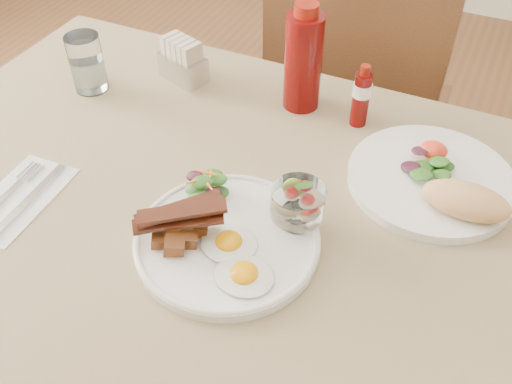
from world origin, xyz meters
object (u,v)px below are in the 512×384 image
(hot_sauce_bottle, at_px, (361,96))
(fruit_cup, at_px, (298,202))
(table, at_px, (245,249))
(ketchup_bottle, at_px, (303,60))
(second_plate, at_px, (439,183))
(chair_far, at_px, (354,109))
(main_plate, at_px, (227,241))
(sugar_caddy, at_px, (183,62))
(water_glass, at_px, (88,66))

(hot_sauce_bottle, bearing_deg, fruit_cup, -90.41)
(table, bearing_deg, ketchup_bottle, 95.22)
(table, height_order, second_plate, second_plate)
(hot_sauce_bottle, bearing_deg, chair_far, 104.35)
(table, height_order, hot_sauce_bottle, hot_sauce_bottle)
(fruit_cup, distance_m, ketchup_bottle, 0.34)
(main_plate, distance_m, second_plate, 0.36)
(sugar_caddy, bearing_deg, fruit_cup, -20.33)
(sugar_caddy, xyz_separation_m, water_glass, (-0.15, -0.11, 0.01))
(second_plate, distance_m, hot_sauce_bottle, 0.22)
(ketchup_bottle, distance_m, water_glass, 0.43)
(chair_far, bearing_deg, sugar_caddy, -127.91)
(chair_far, bearing_deg, table, -90.00)
(ketchup_bottle, relative_size, hot_sauce_bottle, 1.68)
(table, distance_m, main_plate, 0.12)
(main_plate, height_order, second_plate, second_plate)
(main_plate, distance_m, water_glass, 0.52)
(hot_sauce_bottle, bearing_deg, sugar_caddy, -179.29)
(table, distance_m, water_glass, 0.50)
(main_plate, xyz_separation_m, hot_sauce_bottle, (0.09, 0.38, 0.05))
(second_plate, bearing_deg, hot_sauce_bottle, 144.78)
(ketchup_bottle, distance_m, sugar_caddy, 0.26)
(second_plate, distance_m, sugar_caddy, 0.57)
(chair_far, bearing_deg, main_plate, -89.53)
(sugar_caddy, relative_size, water_glass, 0.96)
(sugar_caddy, bearing_deg, table, -27.90)
(table, distance_m, ketchup_bottle, 0.37)
(main_plate, height_order, sugar_caddy, sugar_caddy)
(table, relative_size, fruit_cup, 15.94)
(hot_sauce_bottle, xyz_separation_m, water_glass, (-0.53, -0.11, -0.01))
(table, distance_m, second_plate, 0.34)
(main_plate, distance_m, ketchup_bottle, 0.40)
(second_plate, relative_size, water_glass, 2.41)
(ketchup_bottle, bearing_deg, sugar_caddy, -176.24)
(ketchup_bottle, relative_size, water_glass, 1.81)
(hot_sauce_bottle, bearing_deg, water_glass, -167.93)
(sugar_caddy, bearing_deg, second_plate, 6.36)
(main_plate, relative_size, ketchup_bottle, 1.34)
(water_glass, bearing_deg, main_plate, -30.65)
(sugar_caddy, height_order, water_glass, water_glass)
(table, bearing_deg, second_plate, 33.63)
(hot_sauce_bottle, relative_size, sugar_caddy, 1.12)
(water_glass, bearing_deg, fruit_cup, -20.14)
(water_glass, bearing_deg, second_plate, -0.95)
(main_plate, bearing_deg, sugar_caddy, 127.93)
(chair_far, bearing_deg, ketchup_bottle, -94.76)
(main_plate, distance_m, sugar_caddy, 0.47)
(fruit_cup, height_order, hot_sauce_bottle, hot_sauce_bottle)
(table, relative_size, second_plate, 4.77)
(table, bearing_deg, main_plate, -85.24)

